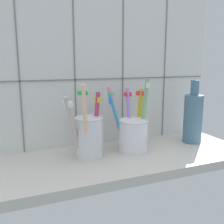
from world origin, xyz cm
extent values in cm
cube|color=#BCB7AD|center=(0.00, 0.00, 1.00)|extent=(64.00, 22.00, 2.00)
cube|color=silver|center=(0.00, 12.00, 22.50)|extent=(64.00, 2.00, 45.00)
cube|color=gray|center=(-19.20, 10.90, 22.50)|extent=(0.30, 0.20, 45.00)
cube|color=gray|center=(-6.40, 10.90, 22.50)|extent=(0.30, 0.20, 45.00)
cube|color=gray|center=(6.40, 10.90, 22.50)|extent=(0.30, 0.20, 45.00)
cube|color=gray|center=(19.20, 10.90, 22.50)|extent=(0.30, 0.20, 45.00)
cube|color=gray|center=(0.00, 10.90, 18.90)|extent=(64.00, 0.20, 0.30)
cylinder|color=silver|center=(-5.54, 2.63, 6.48)|extent=(6.17, 6.17, 8.95)
torus|color=silver|center=(-5.54, 2.63, 10.95)|extent=(6.36, 6.36, 0.50)
cylinder|color=#C0B1A2|center=(-9.36, 1.55, 9.29)|extent=(4.58, 3.12, 14.05)
cube|color=white|center=(-10.55, 0.91, 14.72)|extent=(2.14, 2.76, 1.35)
cylinder|color=#B9395F|center=(-3.50, 3.92, 9.41)|extent=(2.86, 2.05, 14.15)
cube|color=yellow|center=(-2.97, 4.17, 14.69)|extent=(1.67, 2.35, 1.24)
cylinder|color=#F7C597|center=(-7.13, 0.24, 10.57)|extent=(2.29, 3.06, 16.45)
cube|color=green|center=(-7.57, -0.50, 16.94)|extent=(2.20, 1.81, 0.90)
cylinder|color=white|center=(5.54, 2.63, 5.69)|extent=(7.10, 7.10, 7.39)
torus|color=silver|center=(5.54, 2.63, 9.39)|extent=(7.24, 7.24, 0.50)
cylinder|color=#7CB77B|center=(8.72, 3.33, 10.80)|extent=(2.43, 1.32, 16.88)
cube|color=white|center=(9.25, 3.24, 17.72)|extent=(1.16, 2.59, 1.24)
cylinder|color=#32A0CF|center=(1.89, 3.35, 9.15)|extent=(4.98, 2.25, 13.74)
cube|color=blue|center=(0.46, 3.81, 14.23)|extent=(1.58, 2.45, 1.24)
cylinder|color=pink|center=(2.19, 5.02, 9.86)|extent=(4.56, 4.11, 15.20)
cube|color=green|center=(1.07, 5.97, 15.52)|extent=(2.19, 2.32, 1.15)
cylinder|color=#B87EF2|center=(5.94, 5.96, 9.55)|extent=(1.30, 3.74, 14.46)
cube|color=#E5333F|center=(6.05, 6.99, 15.15)|extent=(1.89, 1.05, 1.15)
cylinder|color=gold|center=(8.48, 5.29, 9.39)|extent=(4.06, 4.27, 14.25)
cube|color=#E5333F|center=(9.54, 6.43, 15.31)|extent=(2.59, 2.51, 1.22)
cylinder|color=slate|center=(23.03, 2.47, 8.34)|extent=(4.84, 4.84, 12.69)
cylinder|color=slate|center=(23.03, 2.47, 16.62)|extent=(2.11, 2.11, 3.86)
camera|label=1|loc=(-21.77, -51.17, 23.42)|focal=41.40mm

